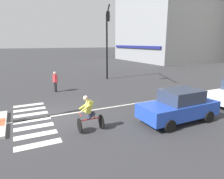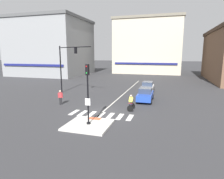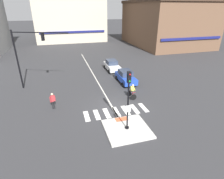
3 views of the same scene
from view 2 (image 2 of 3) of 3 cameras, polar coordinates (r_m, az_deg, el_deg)
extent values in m
plane|color=#333335|center=(18.94, -2.74, -7.02)|extent=(300.00, 300.00, 0.00)
cube|color=beige|center=(15.84, -6.99, -10.37)|extent=(3.51, 3.36, 0.15)
cube|color=#DB5B38|center=(16.97, -5.19, -8.61)|extent=(1.10, 0.60, 0.01)
cylinder|color=black|center=(15.80, -7.00, -9.91)|extent=(0.32, 0.32, 0.12)
cylinder|color=black|center=(15.22, -7.17, -2.91)|extent=(0.12, 0.12, 3.84)
cube|color=white|center=(15.20, -7.27, -3.68)|extent=(0.44, 0.03, 0.56)
cube|color=black|center=(14.86, -7.38, 5.90)|extent=(0.24, 0.28, 0.84)
sphere|color=red|center=(14.69, -7.66, 6.82)|extent=(0.12, 0.12, 0.12)
sphere|color=green|center=(14.73, -7.61, 4.88)|extent=(0.12, 0.12, 0.12)
cube|color=silver|center=(19.50, -11.26, -6.69)|extent=(0.44, 1.80, 0.01)
cube|color=silver|center=(19.09, -8.74, -6.98)|extent=(0.44, 1.80, 0.01)
cube|color=silver|center=(18.72, -6.11, -7.27)|extent=(0.44, 1.80, 0.01)
cube|color=silver|center=(18.39, -3.38, -7.56)|extent=(0.44, 1.80, 0.01)
cube|color=silver|center=(18.10, -0.55, -7.83)|extent=(0.44, 1.80, 0.01)
cube|color=silver|center=(17.86, 2.37, -8.10)|extent=(0.44, 1.80, 0.01)
cube|color=silver|center=(17.67, 5.36, -8.35)|extent=(0.44, 1.80, 0.01)
cube|color=silver|center=(28.30, 3.73, -1.12)|extent=(0.14, 28.00, 0.01)
cylinder|color=black|center=(29.38, -15.03, 5.74)|extent=(0.18, 0.18, 6.87)
cylinder|color=black|center=(26.78, -11.28, 12.28)|extent=(5.93, 2.57, 0.11)
cube|color=black|center=(26.52, -10.79, 11.34)|extent=(0.36, 0.38, 0.80)
sphere|color=gold|center=(26.63, -10.51, 11.35)|extent=(0.12, 0.12, 0.12)
cube|color=beige|center=(63.33, 10.91, 12.17)|extent=(19.27, 17.44, 15.43)
cube|color=slate|center=(64.10, 11.18, 19.39)|extent=(19.85, 17.97, 0.70)
cube|color=navy|center=(54.55, 9.78, 7.64)|extent=(17.35, 0.30, 0.50)
cube|color=gray|center=(56.80, -17.55, 11.57)|extent=(18.76, 16.54, 14.41)
cube|color=#525455|center=(57.50, -17.99, 19.11)|extent=(19.32, 17.04, 0.70)
cube|color=navy|center=(50.07, -22.69, 6.74)|extent=(16.88, 0.30, 0.50)
cube|color=white|center=(29.11, 10.52, 0.35)|extent=(1.74, 4.11, 0.70)
cube|color=#2D384C|center=(29.15, 10.59, 1.70)|extent=(1.50, 1.91, 0.64)
cylinder|color=black|center=(27.86, 11.93, -0.89)|extent=(0.19, 0.60, 0.60)
cylinder|color=black|center=(28.02, 8.54, -0.71)|extent=(0.19, 0.60, 0.60)
cylinder|color=black|center=(30.35, 12.30, 0.03)|extent=(0.19, 0.60, 0.60)
cylinder|color=black|center=(30.50, 9.18, 0.19)|extent=(0.19, 0.60, 0.60)
cube|color=#2347B7|center=(23.79, 9.88, -1.90)|extent=(1.74, 4.12, 0.70)
cube|color=#2D384C|center=(23.81, 9.97, -0.25)|extent=(1.50, 1.91, 0.64)
cylinder|color=black|center=(22.57, 11.60, -3.55)|extent=(0.19, 0.60, 0.60)
cylinder|color=black|center=(22.75, 7.41, -3.31)|extent=(0.19, 0.60, 0.60)
cylinder|color=black|center=(25.04, 12.07, -2.18)|extent=(0.19, 0.60, 0.60)
cylinder|color=black|center=(25.20, 8.29, -1.97)|extent=(0.19, 0.60, 0.60)
cylinder|color=black|center=(19.31, 5.44, -5.69)|extent=(0.66, 0.04, 0.66)
cylinder|color=black|center=(20.30, 6.00, -4.88)|extent=(0.66, 0.04, 0.66)
cylinder|color=#B21E1E|center=(19.75, 5.74, -4.66)|extent=(0.05, 0.89, 0.05)
cylinder|color=#B21E1E|center=(19.87, 5.85, -4.03)|extent=(0.04, 0.04, 0.30)
cylinder|color=#B21E1E|center=(19.22, 5.49, -4.16)|extent=(0.44, 0.04, 0.04)
cylinder|color=#2D334C|center=(19.70, 5.99, -4.16)|extent=(0.12, 0.40, 0.33)
cylinder|color=#2D334C|center=(19.73, 5.53, -4.13)|extent=(0.12, 0.40, 0.33)
cube|color=#DBD64C|center=(19.52, 5.73, -2.99)|extent=(0.34, 0.38, 0.60)
sphere|color=beige|center=(19.31, 5.69, -1.89)|extent=(0.22, 0.22, 0.22)
cylinder|color=#DBD64C|center=(19.32, 6.10, -3.14)|extent=(0.08, 0.46, 0.31)
cylinder|color=#DBD64C|center=(19.38, 5.16, -3.08)|extent=(0.08, 0.46, 0.31)
cylinder|color=black|center=(22.67, -15.28, -3.36)|extent=(0.12, 0.12, 0.82)
cylinder|color=black|center=(22.65, -14.88, -3.35)|extent=(0.12, 0.12, 0.82)
cube|color=#B73338|center=(22.50, -15.17, -1.60)|extent=(0.42, 0.35, 0.60)
cylinder|color=#B73338|center=(22.54, -15.74, -1.74)|extent=(0.09, 0.09, 0.56)
cylinder|color=#B73338|center=(22.48, -14.58, -1.71)|extent=(0.09, 0.09, 0.56)
sphere|color=beige|center=(22.42, -15.22, -0.50)|extent=(0.22, 0.22, 0.22)
camera|label=1|loc=(16.63, 32.06, 2.77)|focal=31.67mm
camera|label=3|loc=(11.24, -63.88, 21.84)|focal=28.90mm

